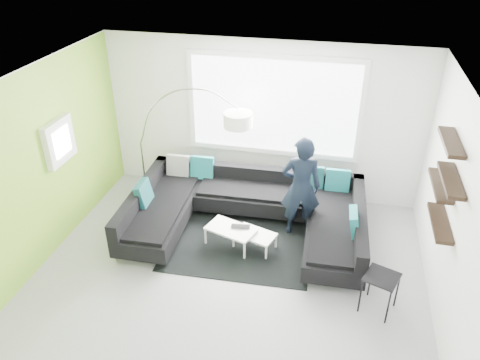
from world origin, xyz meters
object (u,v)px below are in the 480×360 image
Objects in this scene: side_table at (379,293)px; person at (301,188)px; coffee_table at (243,238)px; laptop at (240,228)px; sectional_sofa at (246,216)px; arc_lamp at (140,143)px.

person reaches higher than side_table.
coffee_table is at bearing 25.99° from person.
coffee_table is at bearing -23.67° from laptop.
coffee_table is at bearing 155.77° from side_table.
side_table is 1.76× the size of laptop.
person reaches higher than coffee_table.
side_table is at bearing -31.33° from laptop.
person is (0.82, 0.22, 0.50)m from sectional_sofa.
arc_lamp is at bearing 158.21° from sectional_sofa.
sectional_sofa is 1.74× the size of arc_lamp.
coffee_table is 3.08× the size of laptop.
side_table is (2.02, -1.24, -0.07)m from sectional_sofa.
coffee_table is at bearing -22.00° from arc_lamp.
person is at bearing 53.54° from coffee_table.
sectional_sofa is 3.88× the size of coffee_table.
sectional_sofa reaches higher than side_table.
arc_lamp reaches higher than side_table.
sectional_sofa is 6.78× the size of side_table.
arc_lamp is (-2.03, 0.73, 0.73)m from sectional_sofa.
person is at bearing 129.61° from side_table.
laptop is (2.01, -1.06, -0.75)m from arc_lamp.
coffee_table is 2.20m from side_table.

